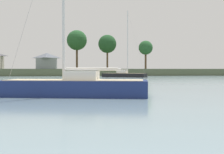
{
  "coord_description": "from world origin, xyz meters",
  "views": [
    {
      "loc": [
        -12.19,
        -6.94,
        1.68
      ],
      "look_at": [
        -5.59,
        38.15,
        0.51
      ],
      "focal_mm": 47.45,
      "sensor_mm": 36.0,
      "label": 1
    }
  ],
  "objects": [
    {
      "name": "sailboat_navy",
      "position": [
        -11.79,
        11.63,
        0.28
      ],
      "size": [
        9.34,
        4.66,
        13.09
      ],
      "color": "navy",
      "rests_on": "ground"
    },
    {
      "name": "cottage_eastern",
      "position": [
        -20.54,
        109.24,
        5.03
      ],
      "size": [
        8.0,
        9.65,
        6.18
      ],
      "color": "gray",
      "rests_on": "far_shore_bank"
    },
    {
      "name": "shore_tree_far_right",
      "position": [
        -9.39,
        96.17,
        11.71
      ],
      "size": [
        6.94,
        6.94,
        13.41
      ],
      "color": "brown",
      "rests_on": "far_shore_bank"
    },
    {
      "name": "far_shore_bank",
      "position": [
        0.0,
        95.52,
        0.92
      ],
      "size": [
        238.35,
        55.34,
        1.83
      ],
      "primitive_type": "cube",
      "color": "#4C563D",
      "rests_on": "ground"
    },
    {
      "name": "shore_tree_right_mid",
      "position": [
        8.96,
        73.03,
        7.63
      ],
      "size": [
        3.9,
        3.9,
        7.83
      ],
      "color": "brown",
      "rests_on": "far_shore_bank"
    },
    {
      "name": "sailboat_black",
      "position": [
        -0.31,
        56.04,
        0.3
      ],
      "size": [
        9.44,
        7.34,
        14.83
      ],
      "color": "black",
      "rests_on": "ground"
    },
    {
      "name": "shore_tree_left",
      "position": [
        0.09,
        87.33,
        9.82
      ],
      "size": [
        5.84,
        5.84,
        10.95
      ],
      "color": "brown",
      "rests_on": "far_shore_bank"
    }
  ]
}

